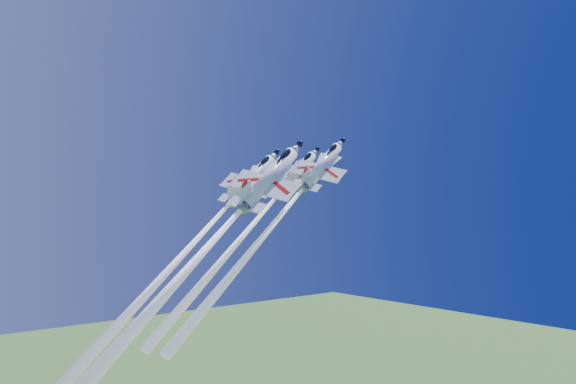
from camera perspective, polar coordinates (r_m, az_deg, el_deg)
jet_lead at (r=98.38m, az=-3.46°, el=-3.26°), size 33.71×14.21×32.31m
jet_left at (r=99.09m, az=-8.78°, el=-4.91°), size 39.83×17.02×38.31m
jet_right at (r=93.09m, az=-1.30°, el=-2.88°), size 34.24×14.39×32.79m
jet_slot at (r=87.67m, az=-6.50°, el=-4.14°), size 36.70×15.37×34.68m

